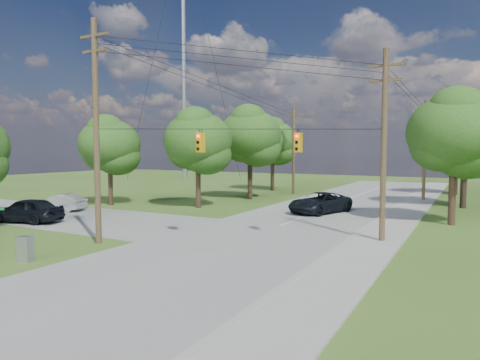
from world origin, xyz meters
The scene contains 22 objects.
ground centered at (0.00, 0.00, 0.00)m, with size 140.00×140.00×0.00m, color #3B591D.
main_road centered at (2.00, 5.00, 0.01)m, with size 10.00×100.00×0.03m, color gray.
cross_road centered at (-22.00, 6.00, 0.02)m, with size 48.00×9.00×0.03m, color gray.
sidewalk_east centered at (8.70, 5.00, 0.06)m, with size 2.60×100.00×0.12m, color gray.
pole_sw centered at (-4.60, 0.40, 6.23)m, with size 2.00×0.32×12.00m.
pole_ne centered at (8.90, 8.00, 5.47)m, with size 2.00×0.32×10.50m.
pole_north_e centered at (8.90, 30.00, 5.13)m, with size 2.00×0.32×10.00m.
pole_north_w centered at (-5.00, 30.00, 5.13)m, with size 2.00×0.32×10.00m.
power_lines centered at (1.50, 11.54, 9.15)m, with size 13.93×29.62×4.93m.
traffic_signals centered at (2.55, 4.43, 5.50)m, with size 4.91×3.27×1.05m.
radio_mast centered at (-32.00, 46.00, 22.50)m, with size 0.70×0.70×45.00m, color gray.
tree_w_near centered at (-8.00, 15.00, 5.92)m, with size 6.00×6.00×8.40m.
tree_w_mid centered at (-7.00, 23.00, 6.58)m, with size 6.40×6.40×9.22m.
tree_w_far centered at (-9.00, 33.00, 6.25)m, with size 6.00×6.00×8.73m.
tree_e_near centered at (12.00, 16.00, 6.25)m, with size 6.20×6.20×8.81m.
tree_e_mid centered at (12.50, 26.00, 6.91)m, with size 6.60×6.60×9.64m.
tree_e_far centered at (11.50, 38.00, 5.92)m, with size 5.80×5.80×8.32m.
tree_cross_n centered at (-16.00, 12.50, 5.59)m, with size 5.60×5.60×7.91m.
car_cross_dark centered at (-14.02, 2.70, 0.90)m, with size 2.04×5.06×1.72m, color black.
car_cross_silver centered at (-16.85, 7.81, 0.73)m, with size 1.48×4.23×1.39m, color #AEB0B6.
car_main_north centered at (2.44, 17.01, 0.84)m, with size 2.70×5.86×1.63m, color black.
control_cabinet centered at (-4.53, -4.00, 0.59)m, with size 0.65×0.47×1.18m, color gray.
Camera 1 is at (13.18, -16.08, 5.07)m, focal length 32.00 mm.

